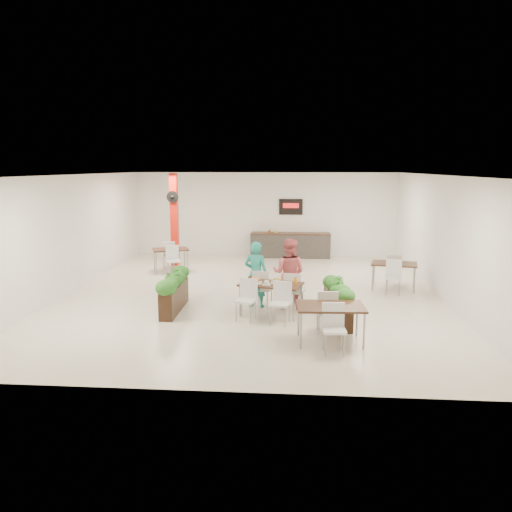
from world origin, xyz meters
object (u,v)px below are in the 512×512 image
(planter_left, at_px, (174,290))
(side_table_b, at_px, (394,267))
(main_table, at_px, (271,288))
(side_table_c, at_px, (330,311))
(side_table_a, at_px, (171,253))
(planter_right, at_px, (338,299))
(red_column, at_px, (174,219))
(service_counter, at_px, (290,245))
(diner_man, at_px, (256,274))
(diner_woman, at_px, (289,273))

(planter_left, relative_size, side_table_b, 1.18)
(main_table, xyz_separation_m, side_table_c, (1.26, -1.77, -0.00))
(side_table_c, bearing_deg, side_table_a, 123.50)
(planter_right, bearing_deg, side_table_c, -100.38)
(red_column, distance_m, service_counter, 4.56)
(side_table_c, bearing_deg, diner_man, 121.07)
(planter_right, relative_size, side_table_c, 1.19)
(red_column, xyz_separation_m, diner_woman, (4.03, -5.02, -0.79))
(main_table, height_order, diner_man, diner_man)
(planter_right, bearing_deg, service_counter, 98.27)
(red_column, xyz_separation_m, planter_right, (5.14, -6.02, -1.14))
(main_table, height_order, diner_woman, diner_woman)
(diner_man, bearing_deg, red_column, -42.29)
(side_table_c, bearing_deg, side_table_b, 62.09)
(red_column, height_order, side_table_a, red_column)
(red_column, relative_size, diner_man, 1.96)
(main_table, xyz_separation_m, planter_right, (1.52, -0.34, -0.14))
(planter_left, relative_size, planter_right, 1.01)
(service_counter, height_order, side_table_b, service_counter)
(service_counter, bearing_deg, main_table, -92.85)
(planter_right, bearing_deg, diner_man, 152.51)
(diner_man, relative_size, planter_right, 0.83)
(diner_woman, distance_m, side_table_b, 3.62)
(side_table_c, bearing_deg, diner_woman, 106.14)
(diner_woman, height_order, side_table_c, diner_woman)
(planter_left, height_order, side_table_b, planter_left)
(main_table, distance_m, side_table_a, 5.85)
(service_counter, height_order, planter_left, service_counter)
(red_column, relative_size, side_table_c, 1.95)
(planter_left, distance_m, side_table_b, 6.23)
(side_table_b, bearing_deg, planter_left, -143.56)
(main_table, relative_size, planter_right, 0.96)
(red_column, relative_size, diner_woman, 1.87)
(red_column, distance_m, planter_left, 5.77)
(main_table, distance_m, side_table_c, 2.17)
(red_column, relative_size, planter_right, 1.64)
(main_table, bearing_deg, side_table_b, 39.51)
(diner_man, bearing_deg, main_table, 135.77)
(diner_man, distance_m, side_table_c, 2.94)
(diner_man, bearing_deg, side_table_c, 139.21)
(diner_woman, bearing_deg, side_table_b, -129.40)
(planter_right, relative_size, side_table_b, 1.17)
(red_column, relative_size, side_table_b, 1.91)
(red_column, height_order, diner_man, red_column)
(service_counter, xyz_separation_m, side_table_b, (2.97, -4.78, 0.14))
(diner_woman, xyz_separation_m, side_table_c, (0.85, -2.42, -0.22))
(diner_man, height_order, planter_right, diner_man)
(planter_right, height_order, side_table_a, planter_right)
(diner_woman, relative_size, planter_right, 0.88)
(service_counter, distance_m, main_table, 7.55)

